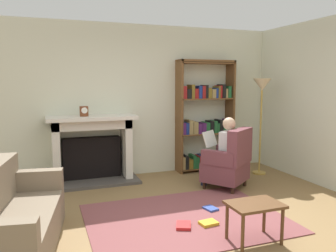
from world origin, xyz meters
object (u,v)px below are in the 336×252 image
object	(u,v)px
seated_reader	(223,149)
side_table	(255,209)
mantel_clock	(84,111)
sofa_floral	(11,222)
bookshelf	(205,120)
floor_lamp	(262,93)
fireplace	(92,147)
armchair_reading	(229,162)

from	to	relation	value
seated_reader	side_table	xyz separation A→B (m)	(-0.62, -1.81, -0.26)
mantel_clock	seated_reader	size ratio (longest dim) A/B	0.14
sofa_floral	bookshelf	bearing A→B (deg)	-45.75
bookshelf	floor_lamp	xyz separation A→B (m)	(0.84, -0.58, 0.51)
mantel_clock	bookshelf	distance (m)	2.27
fireplace	sofa_floral	size ratio (longest dim) A/B	0.83
bookshelf	side_table	size ratio (longest dim) A/B	3.73
bookshelf	floor_lamp	world-z (taller)	bookshelf
armchair_reading	sofa_floral	xyz separation A→B (m)	(-3.08, -1.07, -0.10)
bookshelf	sofa_floral	size ratio (longest dim) A/B	1.16
bookshelf	mantel_clock	bearing A→B (deg)	-176.55
armchair_reading	floor_lamp	size ratio (longest dim) A/B	0.55
mantel_clock	floor_lamp	xyz separation A→B (m)	(3.09, -0.45, 0.27)
bookshelf	seated_reader	xyz separation A→B (m)	(-0.20, -1.05, -0.35)
bookshelf	armchair_reading	distance (m)	1.28
sofa_floral	side_table	world-z (taller)	sofa_floral
bookshelf	side_table	world-z (taller)	bookshelf
side_table	fireplace	bearing A→B (deg)	114.72
side_table	armchair_reading	bearing A→B (deg)	67.94
mantel_clock	sofa_floral	world-z (taller)	mantel_clock
armchair_reading	fireplace	bearing A→B (deg)	-65.36
fireplace	mantel_clock	size ratio (longest dim) A/B	9.14
fireplace	side_table	xyz separation A→B (m)	(1.30, -2.82, -0.23)
side_table	floor_lamp	bearing A→B (deg)	53.82
armchair_reading	seated_reader	bearing A→B (deg)	-90.00
seated_reader	armchair_reading	bearing A→B (deg)	90.00
armchair_reading	seated_reader	world-z (taller)	seated_reader
mantel_clock	armchair_reading	distance (m)	2.48
armchair_reading	side_table	size ratio (longest dim) A/B	1.73
mantel_clock	bookshelf	bearing A→B (deg)	3.45
bookshelf	seated_reader	distance (m)	1.13
seated_reader	sofa_floral	world-z (taller)	seated_reader
seated_reader	side_table	distance (m)	1.93
mantel_clock	bookshelf	size ratio (longest dim) A/B	0.08
fireplace	armchair_reading	size ratio (longest dim) A/B	1.53
fireplace	floor_lamp	distance (m)	3.14
armchair_reading	floor_lamp	bearing A→B (deg)	173.93
fireplace	bookshelf	world-z (taller)	bookshelf
mantel_clock	side_table	bearing A→B (deg)	-62.35
mantel_clock	seated_reader	world-z (taller)	mantel_clock
sofa_floral	armchair_reading	bearing A→B (deg)	-61.17
sofa_floral	seated_reader	bearing A→B (deg)	-59.18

